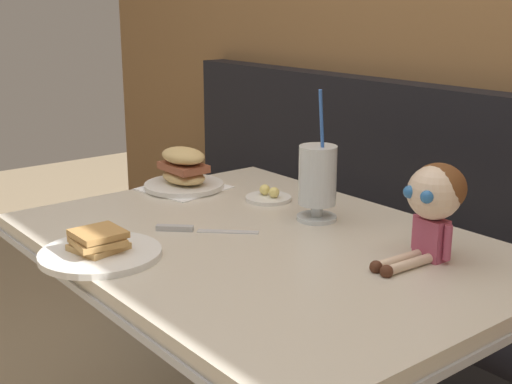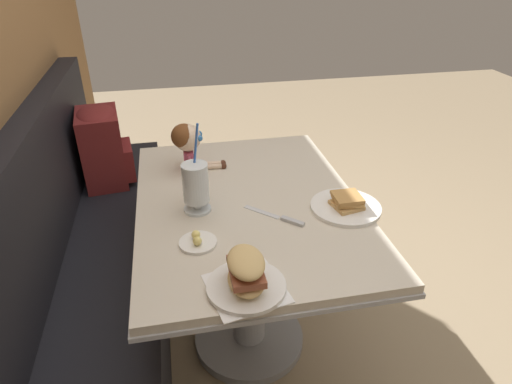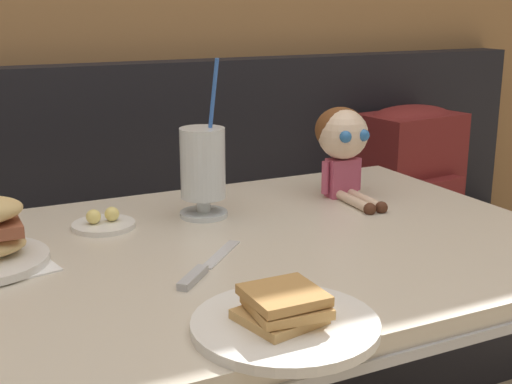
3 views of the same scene
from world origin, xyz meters
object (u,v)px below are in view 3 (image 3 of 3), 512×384
at_px(toast_plate, 285,320).
at_px(butter_saucer, 103,223).
at_px(seated_doll, 343,139).
at_px(milkshake_glass, 203,167).
at_px(butter_knife, 201,271).
at_px(backpack, 410,169).

distance_m(toast_plate, butter_saucer, 0.54).
bearing_deg(seated_doll, milkshake_glass, -179.21).
height_order(toast_plate, milkshake_glass, milkshake_glass).
xyz_separation_m(butter_knife, seated_doll, (0.45, 0.29, 0.12)).
height_order(toast_plate, butter_saucer, toast_plate).
bearing_deg(butter_knife, seated_doll, 32.60).
relative_size(butter_saucer, seated_doll, 0.54).
bearing_deg(butter_saucer, butter_knife, -75.08).
xyz_separation_m(butter_saucer, backpack, (1.06, 0.40, -0.09)).
height_order(butter_saucer, butter_knife, butter_saucer).
bearing_deg(toast_plate, seated_doll, 50.72).
bearing_deg(milkshake_glass, toast_plate, -100.54).
relative_size(milkshake_glass, butter_knife, 1.73).
bearing_deg(butter_saucer, seated_doll, -1.30).
height_order(milkshake_glass, butter_knife, milkshake_glass).
relative_size(milkshake_glass, butter_saucer, 2.63).
bearing_deg(butter_knife, butter_saucer, 104.92).
height_order(toast_plate, butter_knife, toast_plate).
distance_m(butter_saucer, seated_doll, 0.54).
bearing_deg(butter_knife, backpack, 35.67).
xyz_separation_m(milkshake_glass, seated_doll, (0.33, 0.00, 0.03)).
relative_size(toast_plate, milkshake_glass, 0.79).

